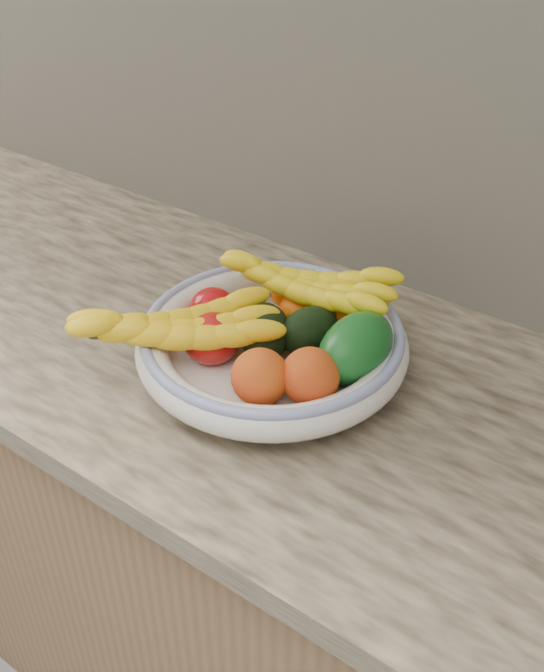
{
  "coord_description": "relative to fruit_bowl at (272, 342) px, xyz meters",
  "views": [
    {
      "loc": [
        0.5,
        0.96,
        1.58
      ],
      "look_at": [
        0.0,
        1.66,
        0.96
      ],
      "focal_mm": 40.0,
      "sensor_mm": 36.0,
      "label": 1
    }
  ],
  "objects": [
    {
      "name": "banana_bunch_back",
      "position": [
        -0.01,
        0.09,
        0.04
      ],
      "size": [
        0.31,
        0.17,
        0.08
      ],
      "primitive_type": null,
      "rotation": [
        0.0,
        0.0,
        0.22
      ],
      "color": "yellow",
      "rests_on": "fruit_bowl"
    },
    {
      "name": "clementine_extra",
      "position": [
        0.04,
        0.07,
        0.01
      ],
      "size": [
        0.05,
        0.05,
        0.05
      ],
      "primitive_type": "ellipsoid",
      "color": "#F26005",
      "rests_on": "fruit_bowl"
    },
    {
      "name": "green_mango",
      "position": [
        0.12,
        0.03,
        0.03
      ],
      "size": [
        0.12,
        0.14,
        0.12
      ],
      "primitive_type": "ellipsoid",
      "rotation": [
        0.0,
        0.31,
        -0.04
      ],
      "color": "#0E4F17",
      "rests_on": "fruit_bowl"
    },
    {
      "name": "peach_right",
      "position": [
        0.1,
        -0.05,
        0.02
      ],
      "size": [
        0.09,
        0.09,
        0.08
      ],
      "primitive_type": "ellipsoid",
      "rotation": [
        0.0,
        0.0,
        0.2
      ],
      "color": "orange",
      "rests_on": "fruit_bowl"
    },
    {
      "name": "tomato_near_left",
      "position": [
        -0.06,
        -0.06,
        0.01
      ],
      "size": [
        0.1,
        0.1,
        0.07
      ],
      "primitive_type": "ellipsoid",
      "rotation": [
        0.0,
        0.0,
        0.18
      ],
      "color": "#B01312",
      "rests_on": "fruit_bowl"
    },
    {
      "name": "clementine_back_left",
      "position": [
        -0.05,
        0.11,
        0.01
      ],
      "size": [
        0.06,
        0.06,
        0.04
      ],
      "primitive_type": "ellipsoid",
      "rotation": [
        0.0,
        0.0,
        0.34
      ],
      "color": "#F36605",
      "rests_on": "fruit_bowl"
    },
    {
      "name": "avocado_center",
      "position": [
        -0.01,
        -0.0,
        0.02
      ],
      "size": [
        0.12,
        0.13,
        0.07
      ],
      "primitive_type": "ellipsoid",
      "rotation": [
        0.0,
        0.0,
        0.61
      ],
      "color": "black",
      "rests_on": "fruit_bowl"
    },
    {
      "name": "tomato_left",
      "position": [
        -0.11,
        0.0,
        0.01
      ],
      "size": [
        0.09,
        0.09,
        0.06
      ],
      "primitive_type": "ellipsoid",
      "rotation": [
        0.0,
        0.0,
        0.35
      ],
      "color": "#A50B0E",
      "rests_on": "fruit_bowl"
    },
    {
      "name": "clementine_back_mid",
      "position": [
        -0.01,
        0.08,
        0.01
      ],
      "size": [
        0.07,
        0.07,
        0.05
      ],
      "primitive_type": "ellipsoid",
      "rotation": [
        0.0,
        0.0,
        -0.34
      ],
      "color": "#FF6605",
      "rests_on": "fruit_bowl"
    },
    {
      "name": "kitchen_counter",
      "position": [
        0.0,
        0.03,
        -0.48
      ],
      "size": [
        2.44,
        0.66,
        1.4
      ],
      "color": "brown",
      "rests_on": "ground"
    },
    {
      "name": "fruit_bowl",
      "position": [
        0.0,
        0.0,
        0.0
      ],
      "size": [
        0.39,
        0.39,
        0.08
      ],
      "color": "silver",
      "rests_on": "kitchen_counter"
    },
    {
      "name": "avocado_right",
      "position": [
        0.04,
        0.04,
        0.02
      ],
      "size": [
        0.09,
        0.11,
        0.07
      ],
      "primitive_type": "ellipsoid",
      "rotation": [
        0.0,
        0.0,
        -0.31
      ],
      "color": "black",
      "rests_on": "fruit_bowl"
    },
    {
      "name": "banana_bunch_front",
      "position": [
        -0.09,
        -0.09,
        0.03
      ],
      "size": [
        0.29,
        0.31,
        0.08
      ],
      "primitive_type": null,
      "rotation": [
        0.0,
        0.0,
        0.86
      ],
      "color": "yellow",
      "rests_on": "fruit_bowl"
    },
    {
      "name": "peach_front",
      "position": [
        0.05,
        -0.09,
        0.02
      ],
      "size": [
        0.09,
        0.09,
        0.08
      ],
      "primitive_type": "ellipsoid",
      "rotation": [
        0.0,
        0.0,
        -0.25
      ],
      "color": "orange",
      "rests_on": "fruit_bowl"
    },
    {
      "name": "clementine_back_right",
      "position": [
        0.05,
        0.1,
        0.01
      ],
      "size": [
        0.06,
        0.06,
        0.05
      ],
      "primitive_type": "ellipsoid",
      "rotation": [
        0.0,
        0.0,
        0.03
      ],
      "color": "orange",
      "rests_on": "fruit_bowl"
    }
  ]
}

